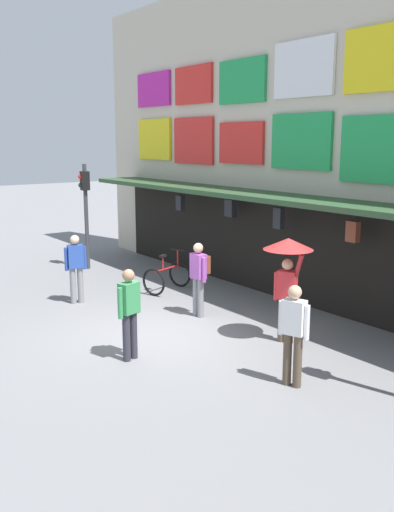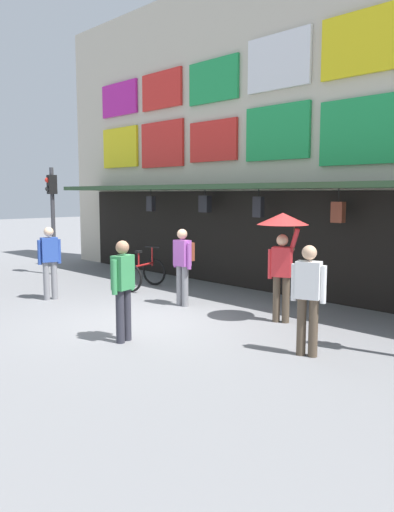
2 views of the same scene
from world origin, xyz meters
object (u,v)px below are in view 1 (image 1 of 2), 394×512
pedestrian_in_yellow (199,274)px  pedestrian_with_umbrella (288,261)px  pedestrian_in_white (129,309)px  bicycle_parked (167,277)px  traffic_light_near (85,199)px  pedestrian_in_blue (76,265)px  pedestrian_in_green (293,330)px

pedestrian_in_yellow → pedestrian_with_umbrella: 2.48m
pedestrian_in_yellow → pedestrian_in_white: 2.86m
bicycle_parked → traffic_light_near: bearing=-172.1°
pedestrian_in_blue → pedestrian_with_umbrella: 5.44m
bicycle_parked → pedestrian_in_blue: (-0.40, -2.37, 0.55)m
pedestrian_in_blue → pedestrian_in_yellow: bearing=34.3°
bicycle_parked → pedestrian_with_umbrella: size_ratio=0.64×
traffic_light_near → pedestrian_in_white: 7.75m
bicycle_parked → pedestrian_in_green: size_ratio=0.79×
pedestrian_in_green → pedestrian_with_umbrella: 2.13m
pedestrian_in_yellow → pedestrian_in_white: size_ratio=1.00×
traffic_light_near → bicycle_parked: size_ratio=2.41×
traffic_light_near → pedestrian_with_umbrella: (8.23, 0.27, -0.50)m
pedestrian_in_blue → pedestrian_in_white: (3.92, -0.77, 0.00)m
pedestrian_in_green → pedestrian_in_blue: same height
pedestrian_in_green → pedestrian_in_yellow: size_ratio=1.00×
traffic_light_near → pedestrian_in_yellow: size_ratio=1.90×
bicycle_parked → pedestrian_in_yellow: size_ratio=0.79×
pedestrian_in_yellow → pedestrian_in_blue: same height
traffic_light_near → pedestrian_in_blue: traffic_light_near is taller
bicycle_parked → pedestrian_with_umbrella: pedestrian_with_umbrella is taller
traffic_light_near → pedestrian_in_white: bearing=-20.1°
pedestrian_in_green → pedestrian_with_umbrella: bearing=137.7°
pedestrian_in_blue → pedestrian_in_green: bearing=6.9°
pedestrian_in_white → pedestrian_in_blue: bearing=169.0°
bicycle_parked → pedestrian_in_blue: pedestrian_in_blue is taller
pedestrian_in_green → traffic_light_near: bearing=173.6°
traffic_light_near → bicycle_parked: bearing=7.9°
bicycle_parked → pedestrian_in_green: 6.28m
traffic_light_near → pedestrian_in_blue: bearing=-29.6°
pedestrian_in_yellow → pedestrian_in_white: (1.32, -2.54, -0.04)m
traffic_light_near → pedestrian_in_yellow: 5.99m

